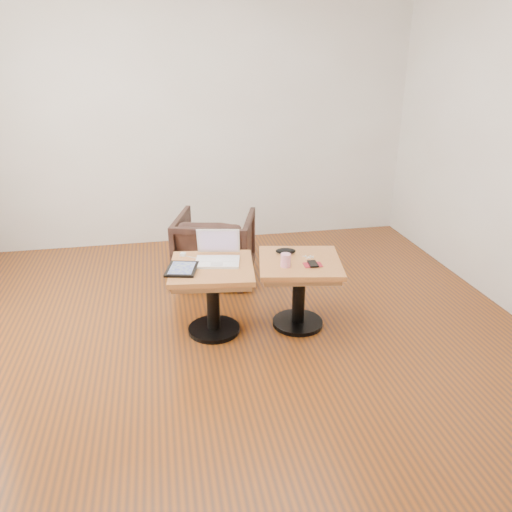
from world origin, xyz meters
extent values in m
cube|color=#4B2B16|center=(0.00, 0.00, 0.00)|extent=(4.50, 4.50, 0.01)
cube|color=beige|center=(0.00, 2.25, 1.35)|extent=(4.50, 0.02, 2.70)
cube|color=beige|center=(0.00, -2.25, 1.35)|extent=(4.50, 0.02, 2.70)
cylinder|color=black|center=(-0.12, 0.22, 0.02)|extent=(0.39, 0.39, 0.03)
cylinder|color=black|center=(-0.12, 0.22, 0.27)|extent=(0.10, 0.10, 0.47)
cube|color=#A56B40|center=(-0.12, 0.22, 0.48)|extent=(0.61, 0.61, 0.04)
cube|color=#945624|center=(-0.12, 0.22, 0.52)|extent=(0.66, 0.66, 0.04)
cylinder|color=black|center=(0.52, 0.20, 0.02)|extent=(0.39, 0.39, 0.03)
cylinder|color=black|center=(0.52, 0.20, 0.27)|extent=(0.10, 0.10, 0.47)
cube|color=#A56B40|center=(0.52, 0.20, 0.48)|extent=(0.63, 0.63, 0.04)
cube|color=#945624|center=(0.52, 0.20, 0.52)|extent=(0.69, 0.69, 0.04)
cube|color=white|center=(-0.08, 0.27, 0.55)|extent=(0.35, 0.28, 0.02)
cube|color=silver|center=(-0.07, 0.30, 0.55)|extent=(0.27, 0.15, 0.00)
cube|color=silver|center=(-0.09, 0.21, 0.55)|extent=(0.10, 0.07, 0.00)
cube|color=white|center=(-0.05, 0.41, 0.65)|extent=(0.32, 0.13, 0.20)
cube|color=brown|center=(-0.05, 0.41, 0.65)|extent=(0.28, 0.11, 0.17)
cube|color=black|center=(-0.34, 0.19, 0.55)|extent=(0.26, 0.30, 0.02)
cube|color=#191E38|center=(-0.34, 0.19, 0.55)|extent=(0.21, 0.25, 0.00)
cube|color=white|center=(-0.31, 0.45, 0.55)|extent=(0.05, 0.05, 0.02)
ellipsoid|color=black|center=(0.45, 0.34, 0.56)|extent=(0.16, 0.10, 0.05)
cylinder|color=#EB3D7C|center=(0.39, 0.11, 0.58)|extent=(0.10, 0.10, 0.09)
sphere|color=white|center=(0.60, 0.23, 0.54)|extent=(0.01, 0.01, 0.01)
sphere|color=white|center=(0.62, 0.24, 0.54)|extent=(0.01, 0.01, 0.01)
sphere|color=white|center=(0.58, 0.25, 0.54)|extent=(0.01, 0.01, 0.01)
sphere|color=white|center=(0.63, 0.22, 0.54)|extent=(0.01, 0.01, 0.01)
cylinder|color=white|center=(0.60, 0.23, 0.54)|extent=(0.07, 0.04, 0.00)
cube|color=#A2171D|center=(0.59, 0.09, 0.54)|extent=(0.13, 0.10, 0.01)
cube|color=black|center=(0.59, 0.09, 0.55)|extent=(0.07, 0.12, 0.01)
imported|color=black|center=(0.01, 1.16, 0.31)|extent=(0.84, 0.85, 0.62)
camera|label=1|loc=(-0.45, -3.04, 1.96)|focal=35.00mm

